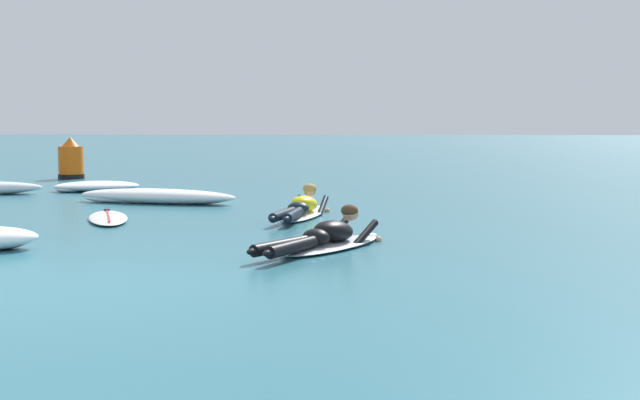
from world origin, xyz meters
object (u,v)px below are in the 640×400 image
Objects in this scene: channel_marker_buoy at (71,162)px; surfer_far at (302,209)px; surfer_near at (326,238)px; drifting_surfboard at (108,218)px.

surfer_far is at bearing -50.20° from channel_marker_buoy.
surfer_near is 2.24× the size of channel_marker_buoy.
drifting_surfboard is at bearing -170.29° from surfer_far.
drifting_surfboard is at bearing -66.31° from channel_marker_buoy.
surfer_near is at bearing -56.97° from channel_marker_buoy.
channel_marker_buoy reaches higher than surfer_near.
surfer_far is 2.99m from drifting_surfboard.
surfer_near is at bearing -79.59° from surfer_far.
surfer_near is 0.92× the size of surfer_far.
surfer_far is at bearing 100.41° from surfer_near.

